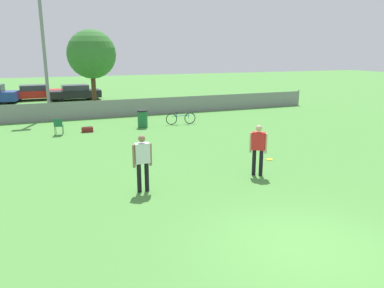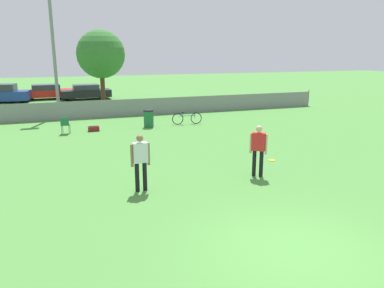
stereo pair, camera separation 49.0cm
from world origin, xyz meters
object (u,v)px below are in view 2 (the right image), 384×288
Objects in this scene: light_pole at (53,39)px; tree_near_pole at (101,54)px; parked_car_dark at (86,92)px; folding_chair_sideline at (65,124)px; trash_bin at (149,118)px; parked_car_red at (46,92)px; frisbee_disc at (272,160)px; bicycle_sideline at (187,118)px; player_thrower_red at (258,147)px; gear_bag_sideline at (94,129)px; parked_car_blue at (1,94)px; player_receiver_white at (140,159)px.

light_pole reaches higher than tree_near_pole.
folding_chair_sideline is at bearing -100.65° from parked_car_dark.
trash_bin is 16.16m from parked_car_red.
parked_car_dark reaches higher than frisbee_disc.
parked_car_dark is (-4.57, 13.88, 0.30)m from bicycle_sideline.
frisbee_disc is (1.44, 1.43, -1.00)m from player_thrower_red.
light_pole is 9.67m from parked_car_dark.
parked_car_dark reaches higher than gear_bag_sideline.
folding_chair_sideline is at bearing -87.50° from light_pole.
folding_chair_sideline reaches higher than frisbee_disc.
folding_chair_sideline is 0.19× the size of parked_car_blue.
player_receiver_white is 0.39× the size of parked_car_blue.
tree_near_pole reaches higher than frisbee_disc.
parked_car_red reaches higher than trash_bin.
folding_chair_sideline is at bearing -63.47° from parked_car_blue.
light_pole is 8.50× the size of trash_bin.
parked_car_dark is (-2.31, 13.93, 0.15)m from trash_bin.
parked_car_red is at bearing 123.72° from bicycle_sideline.
tree_near_pole is 17.13m from player_receiver_white.
parked_car_red is at bearing 95.23° from player_receiver_white.
player_thrower_red reaches higher than bicycle_sideline.
parked_car_dark is at bearing 103.45° from frisbee_disc.
parked_car_red is at bearing 28.78° from parked_car_blue.
parked_car_red is at bearing 110.18° from frisbee_disc.
frisbee_disc is 8.12m from bicycle_sideline.
parked_car_red is (-1.20, 15.48, 0.14)m from folding_chair_sideline.
player_thrower_red is (3.08, -16.83, -2.86)m from tree_near_pole.
player_receiver_white is at bearing -86.80° from gear_bag_sideline.
parked_car_blue is at bearing 122.80° from trash_bin.
tree_near_pole is at bearing 102.12° from trash_bin.
player_receiver_white is 5.69m from frisbee_disc.
gear_bag_sideline is at bearing -84.28° from parked_car_red.
gear_bag_sideline is (-5.25, -0.16, -0.21)m from bicycle_sideline.
trash_bin reaches higher than gear_bag_sideline.
parked_car_blue is 1.06× the size of parked_car_dark.
tree_near_pole is at bearing -99.80° from folding_chair_sideline.
bicycle_sideline is at bearing -42.31° from parked_car_blue.
parked_car_dark is (-5.25, 21.97, 0.62)m from frisbee_disc.
bicycle_sideline is at bearing 1.13° from trash_bin.
tree_near_pole is 6.60× the size of folding_chair_sideline.
tree_near_pole reaches higher than folding_chair_sideline.
tree_near_pole is (3.07, 1.80, -0.98)m from light_pole.
folding_chair_sideline is 1.46m from gear_bag_sideline.
gear_bag_sideline is at bearing 126.81° from frisbee_disc.
trash_bin reaches higher than frisbee_disc.
parked_car_red is at bearing 143.88° from player_thrower_red.
parked_car_blue reaches higher than parked_car_dark.
light_pole reaches higher than folding_chair_sideline.
bicycle_sideline is at bearing 61.68° from player_receiver_white.
tree_near_pole reaches higher than parked_car_red.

